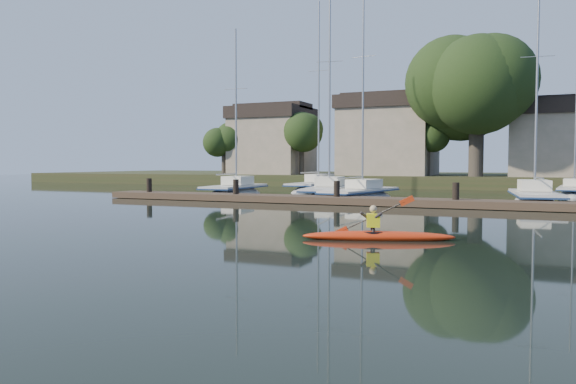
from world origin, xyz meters
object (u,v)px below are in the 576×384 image
at_px(sailboat_5, 317,193).
at_px(sailboat_7, 574,198).
at_px(kayak, 377,234).
at_px(sailboat_0, 235,198).
at_px(sailboat_2, 361,202).
at_px(sailboat_3, 535,208).
at_px(sailboat_1, 328,200).
at_px(dock, 394,201).

relative_size(sailboat_5, sailboat_7, 1.35).
relative_size(kayak, sailboat_0, 0.34).
relative_size(sailboat_2, sailboat_3, 1.08).
relative_size(sailboat_0, sailboat_2, 0.86).
bearing_deg(sailboat_1, dock, -52.89).
distance_m(sailboat_2, sailboat_5, 10.02).
bearing_deg(sailboat_2, sailboat_7, 47.19).
xyz_separation_m(sailboat_3, sailboat_5, (-15.27, 8.32, 0.00)).
bearing_deg(kayak, sailboat_5, 95.51).
bearing_deg(sailboat_1, kayak, -74.67).
distance_m(dock, sailboat_5, 15.24).
bearing_deg(sailboat_2, sailboat_5, 134.57).
relative_size(kayak, sailboat_1, 0.29).
height_order(sailboat_1, sailboat_7, sailboat_1).
bearing_deg(sailboat_7, sailboat_3, -99.01).
height_order(sailboat_2, sailboat_5, sailboat_5).
height_order(dock, sailboat_2, sailboat_2).
bearing_deg(sailboat_2, sailboat_3, 8.07).
bearing_deg(sailboat_5, dock, -54.23).
bearing_deg(sailboat_0, dock, -26.94).
relative_size(kayak, dock, 0.12).
bearing_deg(sailboat_7, sailboat_0, -152.74).
bearing_deg(kayak, sailboat_3, 57.77).
height_order(kayak, sailboat_2, sailboat_2).
height_order(sailboat_0, sailboat_3, sailboat_3).
xyz_separation_m(sailboat_0, sailboat_3, (18.39, -0.99, 0.00)).
xyz_separation_m(dock, sailboat_7, (8.86, 13.58, -0.38)).
bearing_deg(sailboat_0, sailboat_3, -6.75).
height_order(sailboat_3, sailboat_7, sailboat_3).
xyz_separation_m(sailboat_0, sailboat_7, (20.76, 8.46, 0.03)).
bearing_deg(sailboat_7, sailboat_1, -144.58).
bearing_deg(sailboat_3, sailboat_2, 172.31).
bearing_deg(sailboat_0, sailboat_5, 63.27).
xyz_separation_m(sailboat_1, sailboat_7, (14.20, 8.30, 0.02)).
relative_size(dock, sailboat_7, 2.90).
distance_m(kayak, sailboat_7, 26.94).
bearing_deg(dock, sailboat_3, 32.48).
xyz_separation_m(sailboat_0, sailboat_1, (6.57, 0.16, 0.00)).
bearing_deg(sailboat_1, sailboat_3, -13.75).
bearing_deg(sailboat_7, kayak, -98.67).
bearing_deg(sailboat_1, sailboat_7, 22.11).
distance_m(dock, sailboat_2, 5.23).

